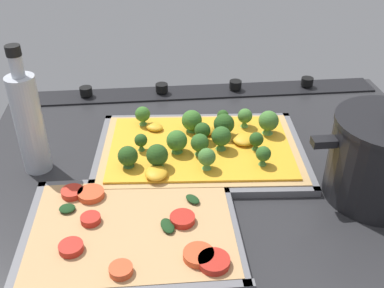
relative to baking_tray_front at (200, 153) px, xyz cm
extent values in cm
cube|color=#28282B|center=(-2.58, 3.65, -1.87)|extent=(85.39, 65.20, 3.00)
cube|color=black|center=(-2.58, -25.46, 0.03)|extent=(81.98, 7.00, 0.80)
cylinder|color=black|center=(-28.20, -25.46, 1.33)|extent=(2.80, 2.80, 1.80)
cylinder|color=black|center=(-11.12, -25.46, 1.33)|extent=(2.80, 2.80, 1.80)
cylinder|color=black|center=(5.96, -25.46, 1.33)|extent=(2.80, 2.80, 1.80)
cylinder|color=black|center=(23.03, -25.46, 1.33)|extent=(2.80, 2.80, 1.80)
cube|color=slate|center=(0.00, 0.00, -0.12)|extent=(39.52, 28.44, 0.50)
cube|color=slate|center=(-0.86, -12.30, 0.28)|extent=(37.79, 3.85, 1.30)
cube|color=slate|center=(0.86, 12.30, 0.28)|extent=(37.79, 3.85, 1.30)
cube|color=slate|center=(-18.25, 1.28, 0.28)|extent=(3.01, 25.88, 1.30)
cube|color=slate|center=(18.25, -1.28, 0.28)|extent=(3.01, 25.88, 1.30)
cube|color=tan|center=(0.00, 0.00, 0.63)|extent=(36.95, 25.88, 1.00)
cube|color=gold|center=(0.00, 0.00, 1.33)|extent=(33.96, 23.34, 0.40)
cone|color=#427635|center=(-4.77, -3.14, 2.04)|extent=(2.14, 2.14, 1.01)
sphere|color=#264C1C|center=(-4.77, -3.14, 4.00)|extent=(3.89, 3.89, 3.89)
cone|color=#427635|center=(10.66, 0.37, 2.14)|extent=(1.27, 1.27, 1.21)
sphere|color=#264C1C|center=(10.66, 0.37, 3.61)|extent=(2.32, 2.32, 2.32)
cone|color=#427635|center=(7.95, 5.77, 2.02)|extent=(2.03, 2.03, 0.98)
sphere|color=#264C1C|center=(7.95, 5.77, 3.90)|extent=(3.70, 3.70, 3.70)
cone|color=#68AD54|center=(-13.22, -3.16, 2.17)|extent=(2.08, 2.08, 1.27)
sphere|color=#427533|center=(-13.22, -3.16, 4.22)|extent=(3.78, 3.78, 3.78)
cone|color=#5B9F46|center=(1.02, -5.49, 1.94)|extent=(2.14, 2.14, 0.82)
sphere|color=#386B28|center=(1.02, -5.49, 3.81)|extent=(3.88, 3.88, 3.88)
cone|color=#5B9F46|center=(4.36, 1.53, 2.01)|extent=(2.03, 2.03, 0.96)
sphere|color=#386B28|center=(4.36, 1.53, 3.88)|extent=(3.70, 3.70, 3.70)
cone|color=#4D8B3F|center=(-3.56, 1.38, 2.21)|extent=(1.93, 1.93, 1.35)
sphere|color=#2D5B23|center=(-3.56, 1.38, 4.20)|extent=(3.50, 3.50, 3.50)
cone|color=#4D8B3F|center=(0.44, 2.72, 2.13)|extent=(1.76, 1.76, 1.20)
sphere|color=#2D5B23|center=(0.44, 2.72, 3.93)|extent=(3.20, 3.20, 3.20)
cone|color=#4D8B3F|center=(-9.90, 6.91, 2.14)|extent=(1.43, 1.43, 1.22)
sphere|color=#2D5B23|center=(-9.90, 6.91, 3.73)|extent=(2.60, 2.60, 2.60)
cone|color=#427635|center=(12.86, 5.17, 1.94)|extent=(1.88, 1.88, 0.81)
sphere|color=#264C1C|center=(12.86, 5.17, 3.62)|extent=(3.41, 3.41, 3.41)
cone|color=#68AD54|center=(-0.24, 7.10, 2.14)|extent=(1.64, 1.64, 1.21)
sphere|color=#427533|center=(-0.24, 7.10, 3.86)|extent=(2.98, 2.98, 2.98)
cone|color=#427635|center=(-5.27, -7.47, 2.03)|extent=(1.25, 1.25, 0.98)
sphere|color=#264C1C|center=(-5.27, -7.47, 3.37)|extent=(2.27, 2.27, 2.27)
cone|color=#427635|center=(-9.76, 2.12, 2.11)|extent=(1.40, 1.40, 1.14)
sphere|color=#264C1C|center=(-9.76, 2.12, 3.63)|extent=(2.54, 2.54, 2.54)
cone|color=#5B9F46|center=(10.29, -8.83, 2.12)|extent=(1.63, 1.63, 1.17)
sphere|color=#386B28|center=(10.29, -8.83, 3.81)|extent=(2.96, 2.96, 2.96)
cone|color=#427635|center=(-0.56, -1.58, 2.11)|extent=(1.62, 1.62, 1.16)
sphere|color=#264C1C|center=(-0.56, -1.58, 3.80)|extent=(2.95, 2.95, 2.95)
cone|color=#68AD54|center=(-9.34, -6.11, 2.16)|extent=(1.56, 1.56, 1.25)
sphere|color=#427533|center=(-9.34, -6.11, 3.84)|extent=(2.83, 2.83, 2.83)
ellipsoid|color=gold|center=(8.29, 8.47, 2.16)|extent=(3.77, 4.18, 1.45)
ellipsoid|color=gold|center=(8.16, -6.66, 2.06)|extent=(4.37, 4.10, 1.23)
ellipsoid|color=gold|center=(-1.38, -4.31, 2.14)|extent=(4.91, 4.49, 1.41)
ellipsoid|color=gold|center=(-8.04, -0.35, 2.15)|extent=(4.65, 4.64, 1.43)
cube|color=slate|center=(12.10, 19.61, -0.12)|extent=(31.62, 24.40, 0.50)
cube|color=slate|center=(11.93, 8.24, 0.28)|extent=(31.27, 1.68, 1.30)
cube|color=slate|center=(-2.93, 19.84, 0.28)|extent=(1.57, 23.94, 1.30)
cube|color=slate|center=(27.13, 19.38, 0.28)|extent=(1.57, 23.94, 1.30)
cube|color=tan|center=(12.10, 19.61, 0.58)|extent=(29.18, 21.96, 0.90)
cylinder|color=red|center=(21.55, 11.45, 1.53)|extent=(3.47, 3.47, 1.00)
cylinder|color=#D14723|center=(3.28, 26.52, 1.53)|extent=(4.17, 4.17, 1.00)
cylinder|color=#B22319|center=(18.14, 18.01, 1.53)|extent=(2.93, 2.93, 1.00)
cylinder|color=#B22319|center=(1.42, 27.88, 1.53)|extent=(4.25, 4.25, 1.00)
cylinder|color=#B22319|center=(4.84, 19.29, 1.53)|extent=(3.70, 3.70, 1.00)
cylinder|color=#D14723|center=(13.43, 28.08, 1.53)|extent=(3.09, 3.09, 1.00)
cylinder|color=#B22319|center=(20.26, 23.48, 1.53)|extent=(3.36, 3.36, 1.00)
cylinder|color=#D14723|center=(18.60, 12.16, 1.53)|extent=(4.12, 4.12, 1.00)
ellipsoid|color=#193819|center=(7.08, 20.40, 1.43)|extent=(2.59, 3.60, 0.60)
ellipsoid|color=#193819|center=(21.88, 15.15, 1.43)|extent=(2.71, 2.54, 0.60)
ellipsoid|color=#193819|center=(2.90, 14.84, 1.43)|extent=(2.81, 3.12, 0.60)
cylinder|color=black|center=(-26.64, 14.26, 6.13)|extent=(16.19, 16.19, 13.00)
cube|color=black|center=(-16.75, 14.26, 10.29)|extent=(3.60, 2.00, 1.20)
cylinder|color=#B7BCC6|center=(28.78, 1.41, 8.34)|extent=(4.70, 4.70, 17.41)
cylinder|color=#B7BCC6|center=(28.78, 1.41, 18.80)|extent=(2.12, 2.12, 3.50)
cylinder|color=black|center=(28.78, 1.41, 21.35)|extent=(2.35, 2.35, 1.60)
camera|label=1|loc=(8.34, 68.71, 46.19)|focal=42.34mm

